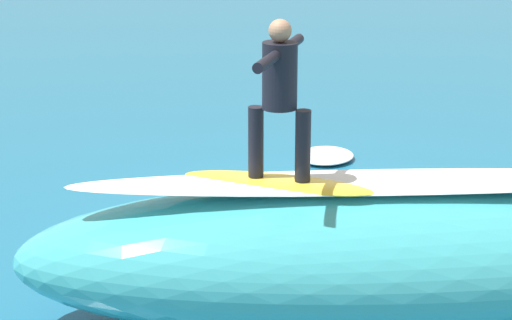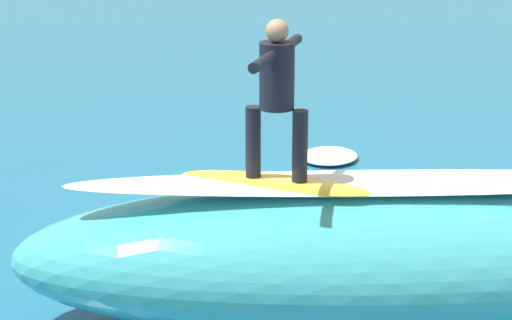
{
  "view_description": "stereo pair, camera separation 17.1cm",
  "coord_description": "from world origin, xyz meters",
  "px_view_note": "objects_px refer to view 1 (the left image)",
  "views": [
    {
      "loc": [
        4.51,
        11.1,
        4.71
      ],
      "look_at": [
        0.93,
        0.86,
        1.25
      ],
      "focal_mm": 66.66,
      "sensor_mm": 36.0,
      "label": 1
    },
    {
      "loc": [
        4.35,
        11.16,
        4.71
      ],
      "look_at": [
        0.93,
        0.86,
        1.25
      ],
      "focal_mm": 66.66,
      "sensor_mm": 36.0,
      "label": 2
    }
  ],
  "objects_px": {
    "surfer_paddling": "(231,189)",
    "surfboard_riding": "(279,183)",
    "surfer_riding": "(280,88)",
    "surfboard_paddling": "(240,202)"
  },
  "relations": [
    {
      "from": "surfboard_riding",
      "to": "surfboard_paddling",
      "type": "xyz_separation_m",
      "value": [
        -0.74,
        -3.53,
        -1.52
      ]
    },
    {
      "from": "surfer_paddling",
      "to": "surfer_riding",
      "type": "bearing_deg",
      "value": -65.48
    },
    {
      "from": "surfer_riding",
      "to": "surfboard_paddling",
      "type": "height_order",
      "value": "surfer_riding"
    },
    {
      "from": "surfboard_riding",
      "to": "surfer_paddling",
      "type": "bearing_deg",
      "value": -64.22
    },
    {
      "from": "surfer_paddling",
      "to": "surfboard_riding",
      "type": "bearing_deg",
      "value": -65.48
    },
    {
      "from": "surfboard_paddling",
      "to": "surfer_paddling",
      "type": "xyz_separation_m",
      "value": [
        0.1,
        -0.07,
        0.18
      ]
    },
    {
      "from": "surfboard_riding",
      "to": "surfer_riding",
      "type": "relative_size",
      "value": 1.25
    },
    {
      "from": "surfboard_riding",
      "to": "surfer_riding",
      "type": "height_order",
      "value": "surfer_riding"
    },
    {
      "from": "surfboard_paddling",
      "to": "surfer_paddling",
      "type": "distance_m",
      "value": 0.22
    },
    {
      "from": "surfer_riding",
      "to": "surfboard_paddling",
      "type": "xyz_separation_m",
      "value": [
        -0.74,
        -3.53,
        -2.51
      ]
    }
  ]
}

